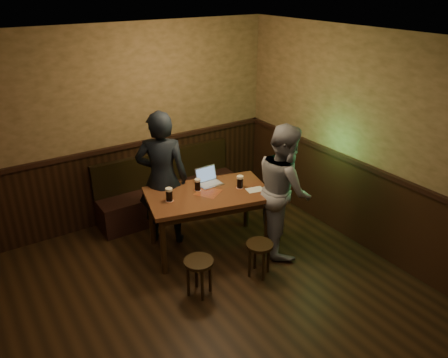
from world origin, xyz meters
name	(u,v)px	position (x,y,z in m)	size (l,w,h in m)	color
room	(219,231)	(0.00, 0.22, 1.20)	(5.04, 6.04, 2.84)	black
bench	(169,194)	(0.69, 2.75, 0.31)	(2.20, 0.50, 0.95)	black
pub_table	(208,200)	(0.69, 1.58, 0.72)	(1.71, 1.22, 0.83)	brown
stool_left	(199,267)	(0.11, 0.83, 0.36)	(0.41, 0.41, 0.46)	black
stool_right	(259,250)	(0.90, 0.74, 0.35)	(0.39, 0.39, 0.44)	black
pint_left	(169,195)	(0.18, 1.64, 0.92)	(0.11, 0.11, 0.17)	#A93814
pint_mid	(198,185)	(0.61, 1.70, 0.91)	(0.10, 0.10, 0.16)	#A93814
pint_right	(240,182)	(1.11, 1.46, 0.91)	(0.11, 0.11, 0.17)	#A93814
laptop	(208,180)	(0.83, 1.80, 0.88)	(0.31, 0.25, 0.22)	silver
menu	(255,190)	(1.24, 1.31, 0.83)	(0.22, 0.15, 0.00)	silver
person_suit	(162,179)	(0.30, 2.07, 0.92)	(0.67, 0.44, 1.85)	black
person_grey	(284,189)	(1.51, 1.07, 0.86)	(0.84, 0.65, 1.73)	gray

